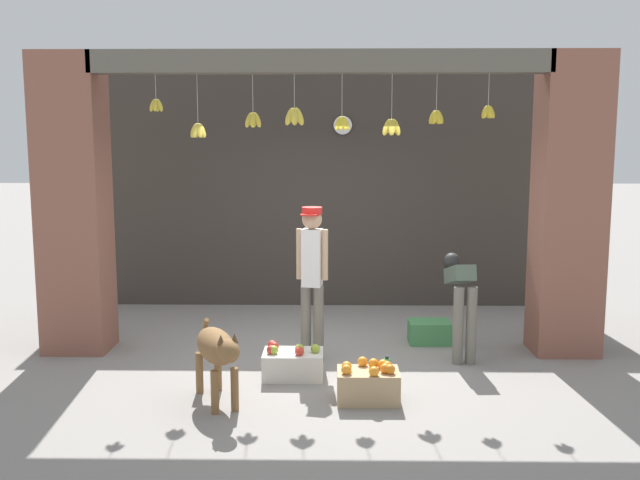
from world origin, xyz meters
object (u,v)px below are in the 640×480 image
at_px(fruit_crate_oranges, 368,384).
at_px(water_bottle, 387,370).
at_px(dog, 217,349).
at_px(produce_box_green, 429,332).
at_px(worker_stooping, 460,292).
at_px(shopkeeper, 312,271).
at_px(fruit_crate_apples, 293,363).
at_px(wall_clock, 343,125).

xyz_separation_m(fruit_crate_oranges, water_bottle, (0.20, 0.48, -0.03)).
xyz_separation_m(dog, produce_box_green, (2.17, 1.96, -0.37)).
distance_m(produce_box_green, water_bottle, 1.52).
relative_size(fruit_crate_oranges, produce_box_green, 1.17).
xyz_separation_m(worker_stooping, water_bottle, (-0.85, -0.84, -0.60)).
bearing_deg(water_bottle, produce_box_green, 66.54).
xyz_separation_m(shopkeeper, worker_stooping, (1.60, 0.14, -0.26)).
bearing_deg(fruit_crate_apples, wall_clock, 80.14).
bearing_deg(wall_clock, water_bottle, -83.12).
height_order(dog, worker_stooping, worker_stooping).
bearing_deg(worker_stooping, fruit_crate_apples, -162.08).
xyz_separation_m(water_bottle, wall_clock, (-0.39, 3.25, 2.42)).
distance_m(dog, fruit_crate_apples, 1.02).
bearing_deg(shopkeeper, fruit_crate_apples, 83.26).
relative_size(fruit_crate_oranges, fruit_crate_apples, 0.94).
xyz_separation_m(fruit_crate_oranges, wall_clock, (-0.19, 3.73, 2.39)).
bearing_deg(shopkeeper, produce_box_green, -141.85).
bearing_deg(dog, worker_stooping, 96.38).
distance_m(dog, wall_clock, 4.48).
height_order(shopkeeper, produce_box_green, shopkeeper).
height_order(fruit_crate_oranges, fruit_crate_apples, fruit_crate_oranges).
relative_size(fruit_crate_apples, wall_clock, 2.21).
bearing_deg(water_bottle, worker_stooping, 44.72).
xyz_separation_m(dog, worker_stooping, (2.42, 1.41, 0.22)).
bearing_deg(dog, fruit_crate_oranges, 69.60).
bearing_deg(fruit_crate_apples, dog, -131.66).
bearing_deg(produce_box_green, water_bottle, -113.46).
relative_size(shopkeeper, wall_clock, 6.14).
height_order(water_bottle, wall_clock, wall_clock).
bearing_deg(worker_stooping, fruit_crate_oranges, -131.89).
relative_size(worker_stooping, water_bottle, 3.98).
height_order(worker_stooping, wall_clock, wall_clock).
bearing_deg(water_bottle, fruit_crate_apples, 171.01).
height_order(fruit_crate_apples, water_bottle, fruit_crate_apples).
bearing_deg(wall_clock, fruit_crate_apples, -99.86).
bearing_deg(dog, water_bottle, 86.04).
bearing_deg(water_bottle, shopkeeper, 136.76).
bearing_deg(fruit_crate_apples, water_bottle, -8.99).
height_order(shopkeeper, fruit_crate_apples, shopkeeper).
bearing_deg(produce_box_green, shopkeeper, -153.07).
xyz_separation_m(worker_stooping, produce_box_green, (-0.25, 0.55, -0.60)).
bearing_deg(wall_clock, produce_box_green, -61.74).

